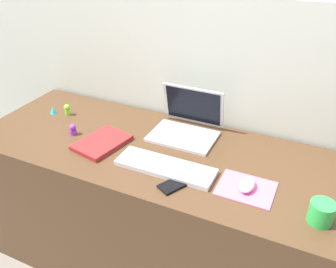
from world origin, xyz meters
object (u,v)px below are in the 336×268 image
(keyboard, at_px, (165,167))
(toy_figurine_lime, at_px, (67,109))
(mouse, at_px, (247,185))
(laptop, at_px, (188,122))
(coffee_mug, at_px, (321,213))
(toy_figurine_cyan, at_px, (53,110))
(notebook_pad, at_px, (102,142))
(toy_figurine_purple, at_px, (73,129))
(cell_phone, at_px, (175,184))

(keyboard, bearing_deg, toy_figurine_lime, 162.03)
(mouse, height_order, toy_figurine_lime, toy_figurine_lime)
(laptop, bearing_deg, coffee_mug, -29.85)
(mouse, xyz_separation_m, toy_figurine_cyan, (-1.08, 0.18, -0.00))
(notebook_pad, bearing_deg, toy_figurine_lime, 163.92)
(keyboard, distance_m, toy_figurine_purple, 0.52)
(coffee_mug, distance_m, toy_figurine_lime, 1.29)
(keyboard, height_order, cell_phone, keyboard)
(mouse, xyz_separation_m, notebook_pad, (-0.67, 0.03, -0.01))
(laptop, height_order, cell_phone, laptop)
(laptop, height_order, mouse, laptop)
(mouse, distance_m, toy_figurine_cyan, 1.09)
(coffee_mug, xyz_separation_m, toy_figurine_cyan, (-1.34, 0.25, -0.02))
(laptop, bearing_deg, keyboard, -84.16)
(toy_figurine_cyan, bearing_deg, toy_figurine_lime, 12.90)
(mouse, height_order, cell_phone, mouse)
(keyboard, xyz_separation_m, cell_phone, (0.08, -0.08, -0.01))
(mouse, height_order, coffee_mug, coffee_mug)
(keyboard, relative_size, mouse, 4.27)
(mouse, relative_size, notebook_pad, 0.40)
(mouse, bearing_deg, coffee_mug, -13.41)
(cell_phone, xyz_separation_m, toy_figurine_lime, (-0.74, 0.29, 0.03))
(laptop, xyz_separation_m, toy_figurine_lime, (-0.63, -0.10, -0.02))
(coffee_mug, bearing_deg, toy_figurine_lime, 168.16)
(cell_phone, height_order, toy_figurine_cyan, toy_figurine_cyan)
(notebook_pad, height_order, toy_figurine_lime, toy_figurine_lime)
(keyboard, height_order, notebook_pad, same)
(cell_phone, bearing_deg, keyboard, 162.97)
(toy_figurine_cyan, relative_size, toy_figurine_purple, 0.68)
(laptop, distance_m, cell_phone, 0.41)
(cell_phone, relative_size, toy_figurine_cyan, 3.53)
(notebook_pad, distance_m, toy_figurine_purple, 0.18)
(laptop, relative_size, cell_phone, 2.34)
(coffee_mug, bearing_deg, toy_figurine_purple, 174.08)
(laptop, relative_size, mouse, 3.12)
(cell_phone, relative_size, toy_figurine_lime, 2.17)
(laptop, distance_m, coffee_mug, 0.72)
(keyboard, height_order, mouse, mouse)
(notebook_pad, relative_size, coffee_mug, 2.86)
(toy_figurine_cyan, bearing_deg, toy_figurine_purple, -29.42)
(mouse, bearing_deg, cell_phone, -159.95)
(notebook_pad, height_order, toy_figurine_cyan, toy_figurine_cyan)
(keyboard, relative_size, toy_figurine_purple, 7.65)
(keyboard, xyz_separation_m, mouse, (0.33, 0.01, 0.01))
(laptop, bearing_deg, toy_figurine_cyan, -170.93)
(toy_figurine_cyan, bearing_deg, cell_phone, -18.51)
(keyboard, distance_m, notebook_pad, 0.34)
(keyboard, bearing_deg, laptop, 95.84)
(notebook_pad, xyz_separation_m, toy_figurine_lime, (-0.33, 0.17, 0.02))
(laptop, height_order, keyboard, laptop)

